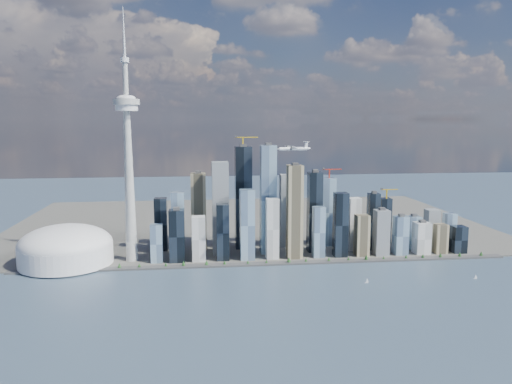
{
  "coord_description": "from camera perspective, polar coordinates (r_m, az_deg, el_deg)",
  "views": [
    {
      "loc": [
        -148.41,
        -805.57,
        318.02
      ],
      "look_at": [
        -24.09,
        260.0,
        161.25
      ],
      "focal_mm": 35.0,
      "sensor_mm": 36.0,
      "label": 1
    }
  ],
  "objects": [
    {
      "name": "skyscraper_cluster",
      "position": [
        1184.11,
        3.6,
        -3.0
      ],
      "size": [
        736.0,
        142.0,
        276.09
      ],
      "color": "black",
      "rests_on": "land"
    },
    {
      "name": "ground",
      "position": [
        878.69,
        3.62,
        -12.92
      ],
      "size": [
        4000.0,
        4000.0,
        0.0
      ],
      "primitive_type": "plane",
      "color": "#354E5E",
      "rests_on": "ground"
    },
    {
      "name": "seawall",
      "position": [
        1111.81,
        1.31,
        -8.2
      ],
      "size": [
        1100.0,
        22.0,
        4.0
      ],
      "primitive_type": "cube",
      "color": "#383838",
      "rests_on": "ground"
    },
    {
      "name": "dome_stadium",
      "position": [
        1176.82,
        -20.91,
        -5.94
      ],
      "size": [
        200.0,
        200.0,
        86.0
      ],
      "color": "white",
      "rests_on": "land"
    },
    {
      "name": "shoreline_trees",
      "position": [
        1109.9,
        1.31,
        -7.87
      ],
      "size": [
        960.53,
        7.2,
        8.8
      ],
      "color": "#3F2D1E",
      "rests_on": "seawall"
    },
    {
      "name": "airplane",
      "position": [
        1003.22,
        4.34,
        5.01
      ],
      "size": [
        72.0,
        63.99,
        17.61
      ],
      "rotation": [
        0.0,
        0.0,
        0.19
      ],
      "color": "white",
      "rests_on": "ground"
    },
    {
      "name": "sailboat_west",
      "position": [
        1015.86,
        12.56,
        -9.93
      ],
      "size": [
        7.66,
        2.4,
        10.63
      ],
      "rotation": [
        0.0,
        0.0,
        -0.06
      ],
      "color": "silver",
      "rests_on": "ground"
    },
    {
      "name": "needle_tower",
      "position": [
        1128.81,
        -14.39,
        3.88
      ],
      "size": [
        56.0,
        56.0,
        550.5
      ],
      "color": "#A4A49F",
      "rests_on": "land"
    },
    {
      "name": "land",
      "position": [
        1545.62,
        -1.0,
        -3.5
      ],
      "size": [
        1400.0,
        900.0,
        3.0
      ],
      "primitive_type": "cube",
      "color": "#4C4C47",
      "rests_on": "ground"
    },
    {
      "name": "sailboat_east",
      "position": [
        1108.15,
        23.79,
        -8.91
      ],
      "size": [
        7.48,
        2.63,
        10.34
      ],
      "rotation": [
        0.0,
        0.0,
        -0.1
      ],
      "color": "silver",
      "rests_on": "ground"
    }
  ]
}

